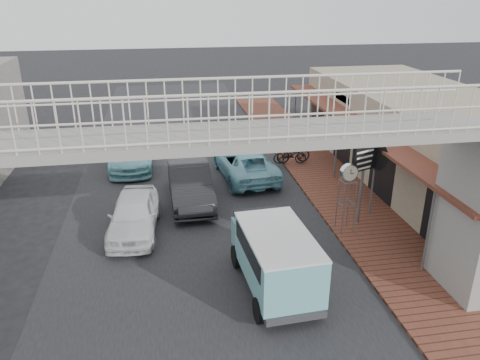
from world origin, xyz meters
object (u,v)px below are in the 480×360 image
object	(u,v)px
angkot_curb	(245,163)
angkot_van	(275,253)
white_hatchback	(134,214)
motorcycle_far	(293,153)
street_clock	(349,176)
dark_sedan	(190,184)
angkot_far	(132,152)
motorcycle_near	(290,155)
arrow_sign	(380,155)

from	to	relation	value
angkot_curb	angkot_van	bearing A→B (deg)	80.23
white_hatchback	motorcycle_far	distance (m)	9.77
street_clock	dark_sedan	bearing A→B (deg)	138.63
angkot_van	angkot_far	bearing A→B (deg)	108.16
white_hatchback	angkot_far	bearing A→B (deg)	97.45
angkot_van	motorcycle_far	world-z (taller)	angkot_van
angkot_curb	motorcycle_far	world-z (taller)	angkot_curb
dark_sedan	angkot_van	size ratio (longest dim) A/B	1.15
street_clock	angkot_far	bearing A→B (deg)	125.78
angkot_far	angkot_van	world-z (taller)	angkot_van
white_hatchback	dark_sedan	distance (m)	3.22
motorcycle_near	arrow_sign	distance (m)	6.99
white_hatchback	street_clock	world-z (taller)	street_clock
dark_sedan	angkot_far	bearing A→B (deg)	116.70
white_hatchback	motorcycle_far	world-z (taller)	white_hatchback
angkot_far	motorcycle_near	xyz separation A→B (m)	(7.89, -1.30, -0.19)
motorcycle_near	motorcycle_far	bearing A→B (deg)	-59.77
motorcycle_near	motorcycle_far	size ratio (longest dim) A/B	0.94
motorcycle_near	angkot_curb	bearing A→B (deg)	122.77
white_hatchback	angkot_van	world-z (taller)	angkot_van
motorcycle_far	street_clock	xyz separation A→B (m)	(-0.09, -7.28, 1.61)
white_hatchback	angkot_curb	xyz separation A→B (m)	(5.01, 4.69, -0.01)
motorcycle_near	street_clock	world-z (taller)	street_clock
dark_sedan	arrow_sign	world-z (taller)	arrow_sign
dark_sedan	arrow_sign	size ratio (longest dim) A/B	1.51
angkot_far	arrow_sign	bearing A→B (deg)	-38.03
motorcycle_far	angkot_van	bearing A→B (deg)	157.31
white_hatchback	motorcycle_far	bearing A→B (deg)	42.18
arrow_sign	street_clock	bearing A→B (deg)	-175.98
white_hatchback	arrow_sign	size ratio (longest dim) A/B	1.32
angkot_far	motorcycle_far	world-z (taller)	angkot_far
angkot_van	motorcycle_near	distance (m)	10.81
street_clock	angkot_curb	bearing A→B (deg)	106.14
dark_sedan	angkot_curb	bearing A→B (deg)	39.17
angkot_curb	motorcycle_far	xyz separation A→B (m)	(2.73, 1.27, -0.07)
motorcycle_far	angkot_curb	bearing A→B (deg)	110.87
street_clock	arrow_sign	distance (m)	1.71
white_hatchback	motorcycle_near	world-z (taller)	white_hatchback
motorcycle_far	street_clock	bearing A→B (deg)	175.18
dark_sedan	street_clock	world-z (taller)	street_clock
arrow_sign	angkot_van	bearing A→B (deg)	-164.20
dark_sedan	motorcycle_near	bearing A→B (deg)	32.53
angkot_curb	angkot_far	world-z (taller)	angkot_far
dark_sedan	angkot_van	distance (m)	7.03
white_hatchback	dark_sedan	size ratio (longest dim) A/B	0.88
arrow_sign	dark_sedan	bearing A→B (deg)	134.95
white_hatchback	angkot_van	xyz separation A→B (m)	(4.26, -4.40, 0.55)
angkot_curb	arrow_sign	bearing A→B (deg)	122.98
motorcycle_near	motorcycle_far	world-z (taller)	motorcycle_far
angkot_far	street_clock	world-z (taller)	street_clock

